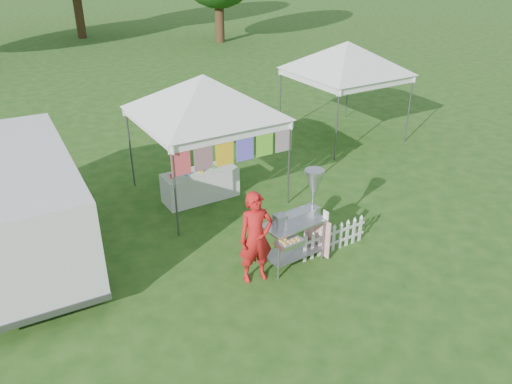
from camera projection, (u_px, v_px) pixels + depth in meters
ground at (288, 263)px, 9.79m from camera, size 120.00×120.00×0.00m
canopy_main at (203, 75)px, 11.12m from camera, size 4.24×4.24×3.45m
canopy_right at (348, 41)px, 14.81m from camera, size 4.24×4.24×3.45m
donut_cart at (303, 211)px, 9.42m from camera, size 1.32×0.99×1.85m
vendor at (256, 238)px, 8.96m from camera, size 0.71×0.53×1.78m
cargo_van at (20, 203)px, 9.63m from camera, size 2.28×5.17×2.11m
picket_fence at (334, 239)px, 10.05m from camera, size 1.62×0.05×0.56m
display_table at (200, 185)px, 12.09m from camera, size 1.80×0.70×0.73m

